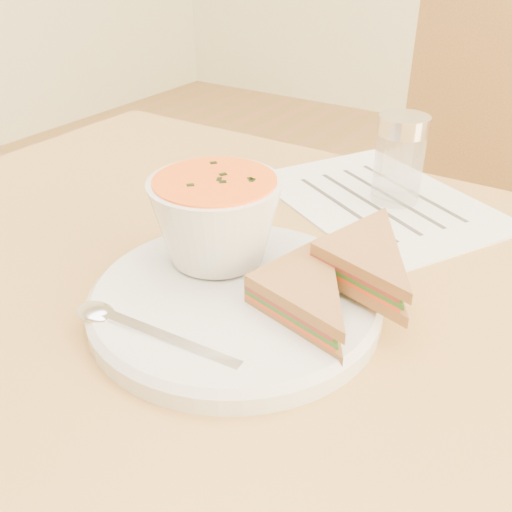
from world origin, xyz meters
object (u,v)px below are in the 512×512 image
Objects in this scene: dining_table at (253,503)px; soup_bowl at (216,223)px; condiment_shaker at (399,160)px; chair_far at (453,273)px; plate at (235,301)px.

soup_bowl is (-0.02, -0.03, 0.43)m from dining_table.
soup_bowl is at bearing -129.49° from dining_table.
condiment_shaker is (0.06, 0.24, 0.43)m from dining_table.
plate is at bearing 89.60° from chair_far.
dining_table is 0.39m from plate.
plate is 0.31m from condiment_shaker.
dining_table is 1.01× the size of chair_far.
condiment_shaker is at bearing 90.01° from chair_far.
dining_table is 0.56m from chair_far.
chair_far is 7.80× the size of soup_bowl.
dining_table is 7.91× the size of soup_bowl.
chair_far is at bearing 84.02° from condiment_shaker.
plate reaches higher than dining_table.
condiment_shaker is at bearing 83.20° from plate.
condiment_shaker is (0.08, 0.26, -0.00)m from soup_bowl.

